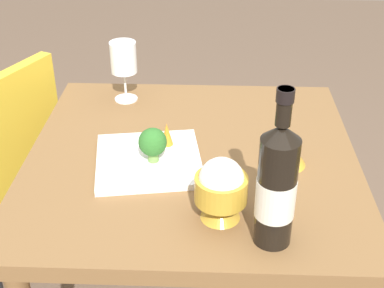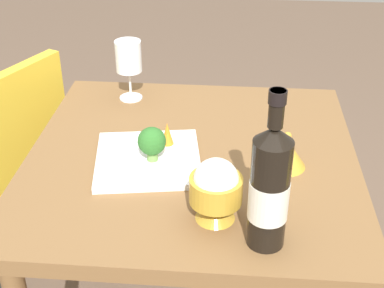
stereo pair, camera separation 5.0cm
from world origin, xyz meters
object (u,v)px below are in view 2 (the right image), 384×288
(wine_bottle, at_px, (269,188))
(carrot_garnish_left, at_px, (167,133))
(wine_glass, at_px, (128,58))
(serving_plate, at_px, (148,159))
(rice_bowl_lid, at_px, (286,152))
(broccoli_floret, at_px, (152,142))
(rice_bowl, at_px, (216,189))
(chair_near_window, at_px, (7,159))

(wine_bottle, relative_size, carrot_garnish_left, 5.63)
(wine_glass, xyz_separation_m, serving_plate, (0.34, 0.10, -0.12))
(wine_bottle, xyz_separation_m, serving_plate, (-0.27, -0.27, -0.12))
(carrot_garnish_left, bearing_deg, wine_glass, -152.59)
(rice_bowl_lid, bearing_deg, broccoli_floret, -85.53)
(rice_bowl, distance_m, broccoli_floret, 0.25)
(rice_bowl, bearing_deg, wine_glass, -152.99)
(rice_bowl_lid, bearing_deg, rice_bowl, -36.58)
(rice_bowl, distance_m, rice_bowl_lid, 0.27)
(chair_near_window, xyz_separation_m, wine_bottle, (0.60, 0.80, 0.36))
(chair_near_window, bearing_deg, rice_bowl, -102.71)
(rice_bowl_lid, relative_size, serving_plate, 0.35)
(broccoli_floret, bearing_deg, rice_bowl_lid, 94.47)
(rice_bowl, height_order, broccoli_floret, rice_bowl)
(wine_bottle, relative_size, rice_bowl_lid, 3.31)
(wine_glass, bearing_deg, carrot_garnish_left, 27.41)
(chair_near_window, relative_size, rice_bowl_lid, 8.50)
(rice_bowl_lid, height_order, serving_plate, rice_bowl_lid)
(wine_bottle, relative_size, broccoli_floret, 3.86)
(rice_bowl_lid, relative_size, broccoli_floret, 1.17)
(wine_bottle, xyz_separation_m, rice_bowl, (-0.07, -0.10, -0.06))
(rice_bowl, height_order, serving_plate, rice_bowl)
(chair_near_window, distance_m, carrot_garnish_left, 0.68)
(serving_plate, bearing_deg, wine_bottle, 45.77)
(chair_near_window, bearing_deg, wine_bottle, -102.21)
(wine_bottle, bearing_deg, rice_bowl, -123.32)
(chair_near_window, xyz_separation_m, rice_bowl_lid, (0.32, 0.86, 0.27))
(carrot_garnish_left, bearing_deg, chair_near_window, -115.37)
(rice_bowl_lid, height_order, broccoli_floret, broccoli_floret)
(carrot_garnish_left, bearing_deg, wine_bottle, 35.23)
(rice_bowl, relative_size, broccoli_floret, 1.65)
(broccoli_floret, bearing_deg, wine_glass, -161.66)
(chair_near_window, xyz_separation_m, wine_glass, (-0.01, 0.42, 0.36))
(wine_bottle, height_order, carrot_garnish_left, wine_bottle)
(rice_bowl, distance_m, carrot_garnish_left, 0.30)
(broccoli_floret, bearing_deg, rice_bowl, 40.32)
(wine_bottle, height_order, rice_bowl_lid, wine_bottle)
(chair_near_window, xyz_separation_m, serving_plate, (0.33, 0.52, 0.24))
(serving_plate, bearing_deg, wine_glass, -163.06)
(rice_bowl_lid, bearing_deg, carrot_garnish_left, -100.28)
(serving_plate, bearing_deg, carrot_garnish_left, 148.39)
(rice_bowl, xyz_separation_m, carrot_garnish_left, (-0.27, -0.13, -0.03))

